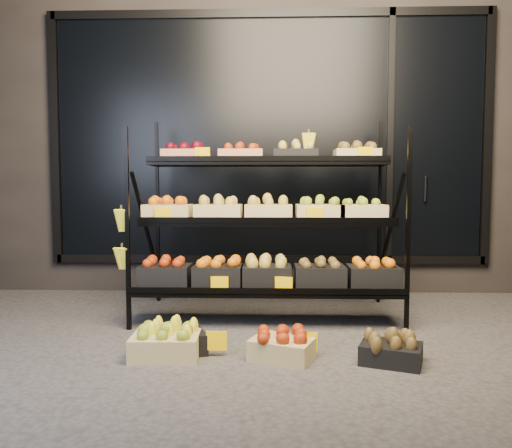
{
  "coord_description": "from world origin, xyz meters",
  "views": [
    {
      "loc": [
        0.04,
        -3.44,
        1.05
      ],
      "look_at": [
        -0.09,
        0.55,
        0.77
      ],
      "focal_mm": 35.0,
      "sensor_mm": 36.0,
      "label": 1
    }
  ],
  "objects_px": {
    "display_rack": "(266,221)",
    "floor_crate_midleft": "(173,339)",
    "floor_crate_left": "(166,342)",
    "floor_crate_midright": "(282,345)"
  },
  "relations": [
    {
      "from": "display_rack",
      "to": "floor_crate_midright",
      "type": "distance_m",
      "value": 1.25
    },
    {
      "from": "floor_crate_left",
      "to": "floor_crate_midleft",
      "type": "bearing_deg",
      "value": 66.54
    },
    {
      "from": "display_rack",
      "to": "floor_crate_midleft",
      "type": "distance_m",
      "value": 1.31
    },
    {
      "from": "floor_crate_left",
      "to": "floor_crate_midright",
      "type": "distance_m",
      "value": 0.73
    },
    {
      "from": "display_rack",
      "to": "floor_crate_midleft",
      "type": "xyz_separation_m",
      "value": [
        -0.58,
        -0.94,
        -0.69
      ]
    },
    {
      "from": "floor_crate_left",
      "to": "floor_crate_midleft",
      "type": "relative_size",
      "value": 0.9
    },
    {
      "from": "floor_crate_midleft",
      "to": "floor_crate_midright",
      "type": "xyz_separation_m",
      "value": [
        0.7,
        -0.09,
        -0.0
      ]
    },
    {
      "from": "floor_crate_midleft",
      "to": "floor_crate_left",
      "type": "bearing_deg",
      "value": -132.84
    },
    {
      "from": "floor_crate_left",
      "to": "floor_crate_midleft",
      "type": "height_order",
      "value": "floor_crate_left"
    },
    {
      "from": "floor_crate_left",
      "to": "floor_crate_midright",
      "type": "relative_size",
      "value": 0.96
    }
  ]
}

